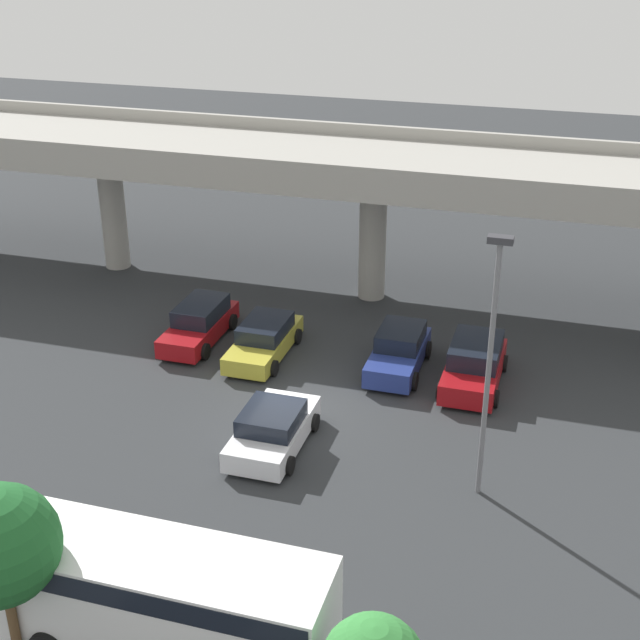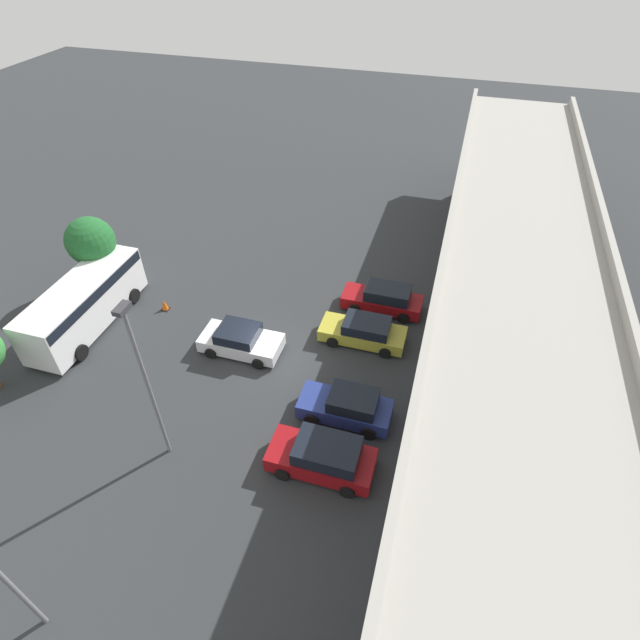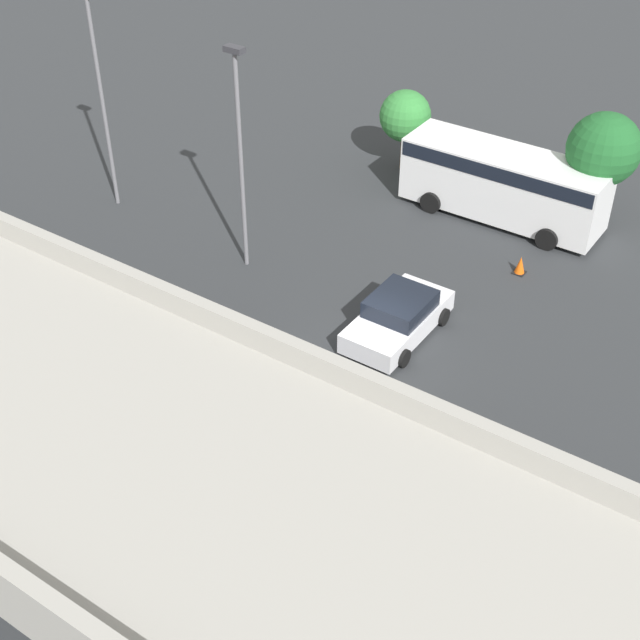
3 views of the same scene
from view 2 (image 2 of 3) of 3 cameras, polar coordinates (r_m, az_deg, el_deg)
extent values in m
plane|color=#2D3033|center=(26.99, -6.01, -4.16)|extent=(111.47, 111.47, 0.00)
cube|color=#9E9B93|center=(21.92, 22.33, 1.24)|extent=(52.02, 7.43, 0.90)
cube|color=#9E9B93|center=(21.21, 13.43, 4.56)|extent=(52.02, 0.30, 0.55)
cube|color=#9E9B93|center=(22.37, 31.67, 0.91)|extent=(52.02, 0.30, 0.55)
cylinder|color=#9E9B93|center=(46.42, 20.88, 18.01)|extent=(1.22, 1.22, 5.65)
cylinder|color=#9E9B93|center=(34.59, 20.70, 10.29)|extent=(1.22, 1.22, 5.65)
cylinder|color=#9E9B93|center=(24.00, 20.37, -4.78)|extent=(1.22, 1.22, 5.65)
cube|color=maroon|center=(29.69, 7.08, 2.11)|extent=(1.72, 4.67, 0.74)
cube|color=black|center=(29.22, 7.75, 3.10)|extent=(1.58, 2.59, 0.69)
cylinder|color=black|center=(29.33, 3.95, 1.26)|extent=(0.22, 0.68, 0.68)
cylinder|color=black|center=(30.68, 4.72, 3.28)|extent=(0.22, 0.68, 0.68)
cylinder|color=black|center=(29.03, 9.50, 0.21)|extent=(0.22, 0.68, 0.68)
cylinder|color=black|center=(30.40, 10.04, 2.29)|extent=(0.22, 0.68, 0.68)
cube|color=gold|center=(27.49, 4.88, -1.56)|extent=(1.81, 4.68, 0.68)
cube|color=black|center=(27.04, 5.38, -0.64)|extent=(1.66, 2.48, 0.61)
cylinder|color=black|center=(27.19, 1.44, -2.55)|extent=(0.22, 0.63, 0.63)
cylinder|color=black|center=(28.52, 2.43, -0.09)|extent=(0.22, 0.63, 0.63)
cylinder|color=black|center=(26.81, 7.44, -3.74)|extent=(0.22, 0.63, 0.63)
cylinder|color=black|center=(28.16, 8.15, -1.19)|extent=(0.22, 0.63, 0.63)
cube|color=silver|center=(27.18, -8.98, -2.55)|extent=(1.99, 4.35, 0.72)
cube|color=black|center=(26.79, -9.34, -1.49)|extent=(1.83, 2.11, 0.58)
cylinder|color=black|center=(27.56, -5.53, -2.05)|extent=(0.22, 0.62, 0.62)
cylinder|color=black|center=(26.24, -7.11, -4.96)|extent=(0.22, 0.62, 0.62)
cylinder|color=black|center=(28.49, -10.60, -0.97)|extent=(0.22, 0.62, 0.62)
cylinder|color=black|center=(27.21, -12.38, -3.72)|extent=(0.22, 0.62, 0.62)
cube|color=navy|center=(23.76, 2.85, -10.06)|extent=(1.78, 4.33, 0.77)
cube|color=black|center=(23.16, 3.82, -9.15)|extent=(1.64, 2.22, 0.66)
cylinder|color=black|center=(23.60, -0.94, -11.35)|extent=(0.22, 0.71, 0.71)
cylinder|color=black|center=(24.71, 0.32, -8.13)|extent=(0.22, 0.71, 0.71)
cylinder|color=black|center=(23.24, 5.55, -12.79)|extent=(0.22, 0.71, 0.71)
cylinder|color=black|center=(24.37, 6.48, -9.44)|extent=(0.22, 0.71, 0.71)
cube|color=maroon|center=(22.11, 0.13, -15.64)|extent=(1.96, 4.55, 0.79)
cube|color=black|center=(21.45, 0.84, -14.71)|extent=(1.80, 2.71, 0.71)
cylinder|color=black|center=(22.08, -4.32, -17.17)|extent=(0.22, 0.64, 0.64)
cylinder|color=black|center=(23.11, -2.59, -13.15)|extent=(0.22, 0.64, 0.64)
cylinder|color=black|center=(21.63, 3.13, -19.00)|extent=(0.22, 0.64, 0.64)
cylinder|color=black|center=(22.69, 4.41, -14.77)|extent=(0.22, 0.64, 0.64)
cube|color=white|center=(30.71, -25.32, 1.75)|extent=(8.16, 2.41, 2.61)
cube|color=black|center=(30.19, -25.82, 3.12)|extent=(8.00, 2.46, 0.57)
cylinder|color=black|center=(29.32, -25.67, -3.35)|extent=(0.88, 0.29, 0.88)
cylinder|color=black|center=(30.84, -29.18, -2.34)|extent=(0.88, 0.29, 0.88)
cylinder|color=black|center=(32.11, -20.51, 2.62)|extent=(0.88, 0.29, 0.88)
cylinder|color=black|center=(33.51, -23.96, 3.29)|extent=(0.88, 0.29, 0.88)
cylinder|color=slate|center=(20.94, -18.91, -7.58)|extent=(0.16, 0.16, 8.15)
cube|color=#333338|center=(18.19, -21.70, 1.22)|extent=(0.70, 0.35, 0.20)
cylinder|color=brown|center=(33.65, -23.69, 4.94)|extent=(0.24, 0.24, 2.18)
sphere|color=#1E5B28|center=(32.48, -24.77, 8.21)|extent=(2.85, 2.85, 2.85)
cube|color=black|center=(31.17, -17.23, 1.22)|extent=(0.44, 0.44, 0.04)
cone|color=#EA590F|center=(30.97, -17.35, 1.69)|extent=(0.40, 0.40, 0.70)
camera|label=1|loc=(34.41, -62.82, 16.37)|focal=50.00mm
camera|label=3|loc=(31.00, 45.85, 29.94)|focal=50.00mm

